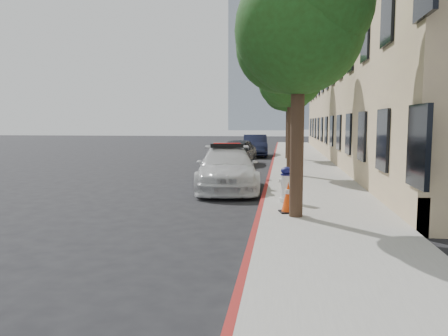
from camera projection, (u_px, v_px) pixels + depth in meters
name	position (u px, v px, depth m)	size (l,w,h in m)	color
ground	(189.00, 203.00, 12.19)	(120.00, 120.00, 0.00)	black
sidewalk	(303.00, 167.00, 21.56)	(3.20, 50.00, 0.15)	gray
curb_strip	(272.00, 166.00, 21.77)	(0.12, 50.00, 0.15)	maroon
building	(399.00, 75.00, 25.24)	(8.00, 36.00, 10.00)	tan
tower_left	(262.00, 27.00, 127.88)	(18.00, 14.00, 60.00)	#9EA8B7
tower_right	(304.00, 61.00, 141.77)	(14.00, 14.00, 44.00)	#9EA8B7
tree_near	(300.00, 28.00, 9.37)	(2.92, 2.82, 5.62)	black
tree_mid	(292.00, 74.00, 17.27)	(2.77, 2.64, 5.43)	black
tree_far	(289.00, 85.00, 25.13)	(3.10, 3.00, 5.81)	black
police_car	(227.00, 168.00, 14.67)	(2.60, 5.10, 1.57)	silver
parked_car_mid	(237.00, 152.00, 22.96)	(1.66, 4.13, 1.41)	black
parked_car_far	(255.00, 146.00, 29.06)	(1.52, 4.36, 1.44)	black
fire_hydrant	(286.00, 185.00, 11.53)	(0.39, 0.36, 0.94)	silver
traffic_cone	(288.00, 197.00, 10.20)	(0.46, 0.46, 0.73)	black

